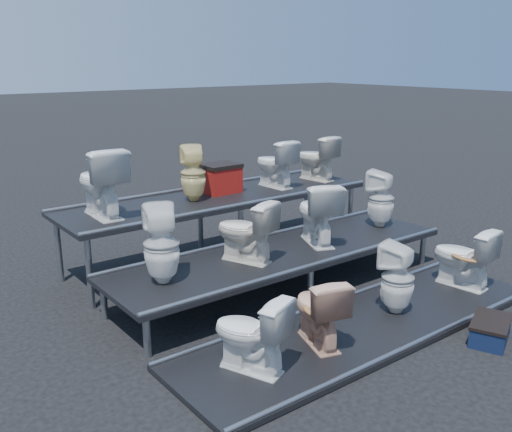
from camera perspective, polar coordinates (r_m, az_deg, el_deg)
ground at (r=6.74m, az=2.62°, el=-7.23°), size 80.00×80.00×0.00m
tier_front at (r=5.88m, az=10.92°, el=-10.75°), size 4.20×1.20×0.06m
tier_mid at (r=6.65m, az=2.65°, el=-5.40°), size 4.20×1.20×0.46m
tier_back at (r=7.57m, az=-3.66°, el=-1.17°), size 4.20×1.20×0.86m
toilet_0 at (r=4.83m, az=-0.55°, el=-11.65°), size 0.60×0.76×0.68m
toilet_1 at (r=5.29m, az=6.28°, el=-9.28°), size 0.56×0.74×0.67m
toilet_2 at (r=6.04m, az=13.97°, el=-6.05°), size 0.41×0.42×0.74m
toilet_3 at (r=6.94m, az=20.01°, el=-3.85°), size 0.47×0.73×0.71m
toilet_4 at (r=5.63m, az=-9.43°, el=-2.83°), size 0.46×0.47×0.79m
toilet_5 at (r=6.15m, az=-1.07°, el=-1.51°), size 0.60×0.76×0.68m
toilet_6 at (r=6.80m, az=6.13°, el=0.37°), size 0.68×0.84×0.75m
toilet_7 at (r=7.61m, az=12.39°, el=1.71°), size 0.44×0.44×0.75m
toilet_8 at (r=6.65m, az=-15.29°, el=3.29°), size 0.46×0.79×0.79m
toilet_9 at (r=7.18m, az=-6.31°, el=4.26°), size 0.42×0.42×0.70m
toilet_10 at (r=7.93m, az=1.89°, el=5.28°), size 0.40×0.66×0.66m
toilet_11 at (r=8.45m, az=6.05°, el=5.81°), size 0.43×0.67×0.65m
red_crate at (r=7.64m, az=-3.58°, el=3.62°), size 0.48×0.38×0.34m
step_stool at (r=5.96m, az=22.37°, el=-10.65°), size 0.59×0.48×0.19m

